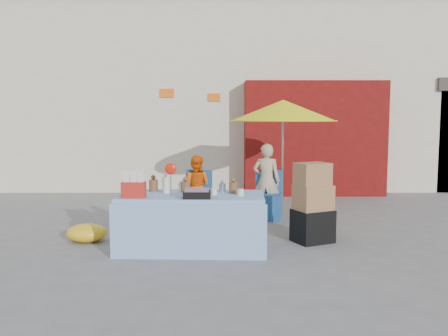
{
  "coord_description": "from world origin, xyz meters",
  "views": [
    {
      "loc": [
        0.1,
        -6.66,
        1.76
      ],
      "look_at": [
        0.12,
        0.6,
        1.0
      ],
      "focal_mm": 38.0,
      "sensor_mm": 36.0,
      "label": 1
    }
  ],
  "objects_px": {
    "vendor_orange": "(196,187)",
    "vendor_beige": "(266,181)",
    "market_table": "(191,221)",
    "chair_right": "(267,205)",
    "umbrella": "(283,111)",
    "chair_left": "(196,205)",
    "box_stack": "(313,206)"
  },
  "relations": [
    {
      "from": "vendor_beige",
      "to": "box_stack",
      "type": "distance_m",
      "value": 1.76
    },
    {
      "from": "chair_left",
      "to": "vendor_orange",
      "type": "distance_m",
      "value": 0.33
    },
    {
      "from": "vendor_beige",
      "to": "umbrella",
      "type": "height_order",
      "value": "umbrella"
    },
    {
      "from": "chair_right",
      "to": "umbrella",
      "type": "distance_m",
      "value": 1.69
    },
    {
      "from": "vendor_orange",
      "to": "vendor_beige",
      "type": "distance_m",
      "value": 1.25
    },
    {
      "from": "vendor_orange",
      "to": "box_stack",
      "type": "distance_m",
      "value": 2.43
    },
    {
      "from": "market_table",
      "to": "umbrella",
      "type": "distance_m",
      "value": 3.08
    },
    {
      "from": "market_table",
      "to": "umbrella",
      "type": "xyz_separation_m",
      "value": [
        1.5,
        2.23,
        1.5
      ]
    },
    {
      "from": "chair_right",
      "to": "box_stack",
      "type": "bearing_deg",
      "value": -57.76
    },
    {
      "from": "chair_left",
      "to": "vendor_orange",
      "type": "relative_size",
      "value": 0.76
    },
    {
      "from": "market_table",
      "to": "chair_left",
      "type": "distance_m",
      "value": 1.95
    },
    {
      "from": "chair_left",
      "to": "umbrella",
      "type": "height_order",
      "value": "umbrella"
    },
    {
      "from": "market_table",
      "to": "chair_left",
      "type": "height_order",
      "value": "market_table"
    },
    {
      "from": "market_table",
      "to": "chair_right",
      "type": "xyz_separation_m",
      "value": [
        1.2,
        1.95,
        -0.13
      ]
    },
    {
      "from": "chair_left",
      "to": "vendor_beige",
      "type": "relative_size",
      "value": 0.64
    },
    {
      "from": "chair_right",
      "to": "umbrella",
      "type": "relative_size",
      "value": 0.41
    },
    {
      "from": "chair_right",
      "to": "box_stack",
      "type": "distance_m",
      "value": 1.64
    },
    {
      "from": "market_table",
      "to": "umbrella",
      "type": "bearing_deg",
      "value": 58.06
    },
    {
      "from": "chair_left",
      "to": "umbrella",
      "type": "bearing_deg",
      "value": 24.54
    },
    {
      "from": "chair_left",
      "to": "chair_right",
      "type": "height_order",
      "value": "same"
    },
    {
      "from": "market_table",
      "to": "vendor_orange",
      "type": "height_order",
      "value": "market_table"
    },
    {
      "from": "chair_right",
      "to": "vendor_beige",
      "type": "height_order",
      "value": "vendor_beige"
    },
    {
      "from": "box_stack",
      "to": "market_table",
      "type": "bearing_deg",
      "value": -166.6
    },
    {
      "from": "chair_right",
      "to": "vendor_orange",
      "type": "xyz_separation_m",
      "value": [
        -1.25,
        0.13,
        0.3
      ]
    },
    {
      "from": "market_table",
      "to": "chair_right",
      "type": "relative_size",
      "value": 2.35
    },
    {
      "from": "market_table",
      "to": "vendor_beige",
      "type": "height_order",
      "value": "vendor_beige"
    },
    {
      "from": "box_stack",
      "to": "umbrella",
      "type": "bearing_deg",
      "value": 96.52
    },
    {
      "from": "vendor_orange",
      "to": "umbrella",
      "type": "xyz_separation_m",
      "value": [
        1.55,
        0.15,
        1.33
      ]
    },
    {
      "from": "market_table",
      "to": "box_stack",
      "type": "relative_size",
      "value": 1.75
    },
    {
      "from": "vendor_orange",
      "to": "vendor_beige",
      "type": "relative_size",
      "value": 0.84
    },
    {
      "from": "chair_left",
      "to": "chair_right",
      "type": "xyz_separation_m",
      "value": [
        1.25,
        0.0,
        0.0
      ]
    },
    {
      "from": "market_table",
      "to": "chair_right",
      "type": "bearing_deg",
      "value": 60.25
    }
  ]
}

